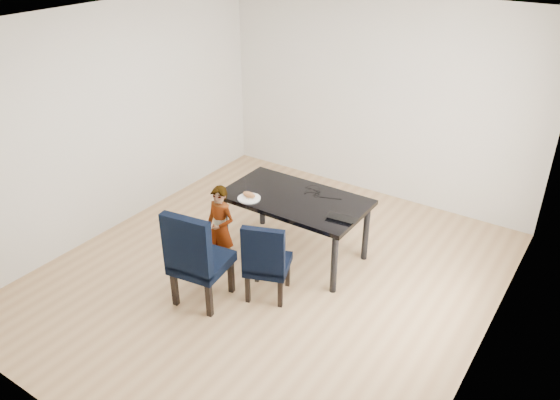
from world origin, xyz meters
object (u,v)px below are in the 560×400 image
Objects in this scene: dining_table at (295,226)px; plate at (249,198)px; chair_right at (268,258)px; laptop at (344,217)px; child at (221,228)px; chair_left at (201,255)px.

dining_table is 0.64m from plate.
dining_table is 6.26× the size of plate.
chair_right reaches higher than laptop.
laptop is (0.66, -0.10, 0.39)m from dining_table.
child is (-0.55, -0.65, 0.12)m from dining_table.
laptop reaches higher than plate.
plate is (-0.06, 0.90, 0.22)m from chair_left.
plate is 1.08m from laptop.
child reaches higher than plate.
dining_table is at bearing 50.44° from child.
chair_left is 3.26× the size of laptop.
chair_right is 3.50× the size of plate.
chair_right is at bearing -39.04° from plate.
chair_left is 4.20× the size of plate.
chair_right is (0.51, 0.43, -0.09)m from chair_left.
chair_left is at bearing -160.87° from chair_right.
dining_table is 4.86× the size of laptop.
child is at bearing 102.37° from chair_left.
chair_left is at bearing 42.26° from laptop.
child is 3.87× the size of plate.
child is at bearing -130.16° from dining_table.
chair_left is at bearing -85.86° from plate.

